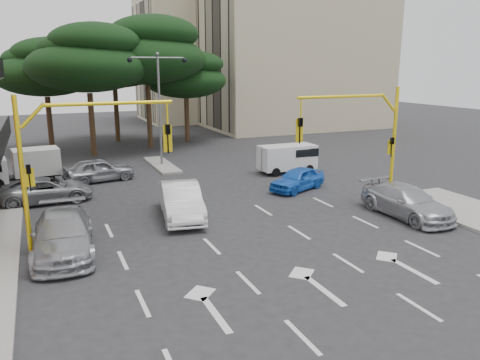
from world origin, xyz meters
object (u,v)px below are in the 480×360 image
object	(u,v)px
car_white_hatch	(181,201)
box_truck_a	(23,167)
street_lamp_center	(159,89)
car_silver_wagon	(63,234)
signal_mast_right	(366,131)
van_white	(287,159)
car_silver_parked	(407,202)
signal_mast_left	(72,151)
car_silver_cross_b	(99,170)
car_silver_cross_a	(47,190)
car_blue_compact	(297,179)

from	to	relation	value
car_white_hatch	box_truck_a	world-z (taller)	box_truck_a
street_lamp_center	car_silver_wagon	xyz separation A→B (m)	(-7.42, -14.44, -4.65)
signal_mast_right	van_white	xyz separation A→B (m)	(0.43, 8.56, -2.94)
car_silver_parked	van_white	distance (m)	10.64
car_silver_parked	signal_mast_left	bearing A→B (deg)	171.42
car_silver_parked	van_white	bearing A→B (deg)	92.54
street_lamp_center	car_silver_parked	size ratio (longest dim) A/B	1.54
signal_mast_right	car_white_hatch	bearing A→B (deg)	167.17
street_lamp_center	car_silver_cross_b	bearing A→B (deg)	-147.41
car_silver_cross_b	box_truck_a	bearing A→B (deg)	67.17
car_silver_wagon	car_silver_cross_b	size ratio (longest dim) A/B	1.26
signal_mast_right	car_silver_cross_b	distance (m)	16.23
car_silver_cross_a	box_truck_a	xyz separation A→B (m)	(-1.19, 4.68, 0.42)
car_silver_wagon	van_white	size ratio (longest dim) A/B	1.41
signal_mast_left	car_silver_cross_a	distance (m)	8.07
car_silver_cross_a	car_blue_compact	bearing A→B (deg)	-105.37
van_white	box_truck_a	xyz separation A→B (m)	(-16.24, 3.45, 0.12)
car_silver_cross_b	van_white	xyz separation A→B (m)	(11.93, -2.45, 0.22)
car_blue_compact	car_silver_wagon	world-z (taller)	car_silver_wagon
car_silver_parked	car_silver_cross_b	bearing A→B (deg)	133.18
car_white_hatch	box_truck_a	size ratio (longest dim) A/B	1.15
signal_mast_right	street_lamp_center	size ratio (longest dim) A/B	0.77
car_silver_wagon	car_silver_cross_a	size ratio (longest dim) A/B	1.14
car_silver_cross_a	car_silver_cross_b	bearing A→B (deg)	-42.77
signal_mast_left	signal_mast_right	bearing A→B (deg)	0.00
van_white	box_truck_a	size ratio (longest dim) A/B	0.87
car_white_hatch	van_white	distance (m)	11.37
car_silver_cross_a	car_silver_cross_b	size ratio (longest dim) A/B	1.10
car_silver_cross_b	box_truck_a	distance (m)	4.43
street_lamp_center	car_silver_wagon	world-z (taller)	street_lamp_center
car_silver_cross_b	van_white	bearing A→B (deg)	-111.34
car_blue_compact	van_white	distance (m)	4.60
signal_mast_left	street_lamp_center	size ratio (longest dim) A/B	0.77
street_lamp_center	car_blue_compact	bearing A→B (deg)	-60.25
car_silver_cross_b	van_white	distance (m)	12.18
car_silver_wagon	car_silver_cross_a	bearing A→B (deg)	96.83
signal_mast_left	box_truck_a	size ratio (longest dim) A/B	1.38
car_white_hatch	car_silver_wagon	distance (m)	5.89
signal_mast_left	car_silver_cross_a	xyz separation A→B (m)	(-1.00, 7.33, -3.23)
street_lamp_center	van_white	bearing A→B (deg)	-36.96
car_silver_cross_a	van_white	world-z (taller)	van_white
car_silver_cross_a	car_silver_parked	xyz separation A→B (m)	(15.62, -9.39, 0.08)
car_silver_wagon	car_blue_compact	bearing A→B (deg)	23.96
car_white_hatch	car_silver_parked	world-z (taller)	car_white_hatch
van_white	box_truck_a	world-z (taller)	box_truck_a
car_blue_compact	car_silver_cross_a	bearing A→B (deg)	-126.84
car_silver_cross_a	van_white	xyz separation A→B (m)	(15.04, 1.23, 0.30)
signal_mast_right	signal_mast_left	distance (m)	13.61
signal_mast_left	car_silver_cross_a	bearing A→B (deg)	97.77
street_lamp_center	car_blue_compact	size ratio (longest dim) A/B	2.03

